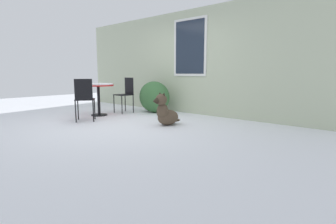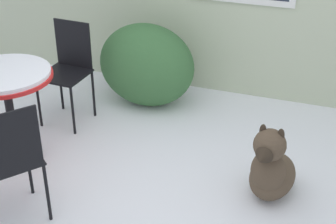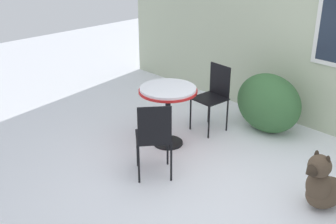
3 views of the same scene
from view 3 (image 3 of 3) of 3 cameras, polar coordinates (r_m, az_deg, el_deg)
ground_plane at (r=4.72m, az=7.68°, el=-10.92°), size 16.00×16.00×0.00m
shrub_left at (r=6.02m, az=13.43°, el=1.16°), size 0.96×0.63×0.84m
patio_table at (r=5.39m, az=0.00°, el=1.97°), size 0.75×0.75×0.80m
patio_chair_near_table at (r=5.91m, az=6.16°, el=2.40°), size 0.43×0.43×0.94m
patio_chair_far_side at (r=4.71m, az=-1.92°, el=-3.27°), size 0.56×0.56×0.94m
dog at (r=4.62m, az=20.19°, el=-9.45°), size 0.40×0.72×0.67m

